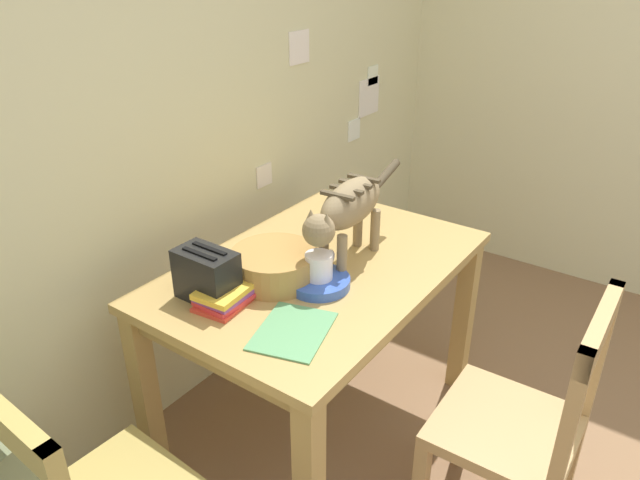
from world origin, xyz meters
TOP-DOWN VIEW (x-y plane):
  - wall_rear at (0.00, 2.07)m, footprint 4.60×0.11m
  - dining_table at (0.14, 1.44)m, footprint 1.22×0.82m
  - cat at (0.20, 1.37)m, footprint 0.64×0.16m
  - saucer_bowl at (0.01, 1.35)m, footprint 0.21×0.21m
  - coffee_mug at (0.02, 1.35)m, footprint 0.14×0.09m
  - magazine at (-0.25, 1.26)m, footprint 0.31×0.27m
  - book_stack at (-0.25, 1.54)m, footprint 0.20×0.16m
  - wicker_basket at (-0.03, 1.50)m, footprint 0.30×0.30m
  - toaster at (-0.25, 1.60)m, footprint 0.12×0.20m
  - wooden_chair_near at (0.09, 0.65)m, footprint 0.43×0.43m

SIDE VIEW (x-z plane):
  - wooden_chair_near at x=0.09m, z-range -0.01..0.91m
  - dining_table at x=0.14m, z-range 0.28..1.03m
  - magazine at x=-0.25m, z-range 0.75..0.76m
  - saucer_bowl at x=0.01m, z-range 0.75..0.78m
  - book_stack at x=-0.25m, z-range 0.75..0.81m
  - wicker_basket at x=-0.03m, z-range 0.75..0.86m
  - coffee_mug at x=0.02m, z-range 0.78..0.87m
  - toaster at x=-0.25m, z-range 0.75..0.92m
  - cat at x=0.20m, z-range 0.81..1.12m
  - wall_rear at x=0.00m, z-range 0.00..2.50m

